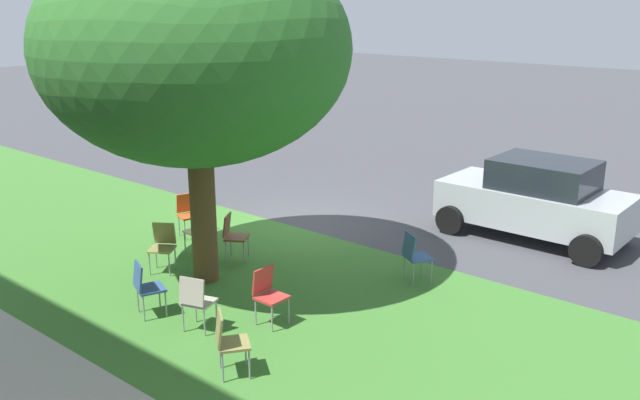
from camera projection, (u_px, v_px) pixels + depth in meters
ground at (299, 224)px, 14.82m from camera, size 80.00×80.00×0.00m
grass_verge at (183, 266)px, 12.46m from camera, size 48.00×6.00×0.01m
street_tree at (195, 50)px, 10.78m from camera, size 5.01×5.01×5.79m
chair_0 at (146, 285)px, 10.38m from camera, size 0.54×0.54×0.88m
chair_1 at (228, 339)px, 8.73m from camera, size 0.58×0.58×0.88m
chair_2 at (268, 291)px, 10.14m from camera, size 0.43×0.42×0.88m
chair_3 at (188, 211)px, 13.96m from camera, size 0.53×0.53×0.88m
chair_4 at (163, 244)px, 12.12m from camera, size 0.57×0.58×0.88m
chair_5 at (233, 233)px, 12.65m from camera, size 0.58×0.57×0.88m
chair_6 at (199, 228)px, 12.94m from camera, size 0.44×0.44×0.88m
chair_7 at (196, 299)px, 9.88m from camera, size 0.52×0.53×0.88m
chair_8 at (415, 254)px, 11.65m from camera, size 0.57×0.58×0.88m
parked_car at (536, 199)px, 13.72m from camera, size 3.70×1.92×1.65m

